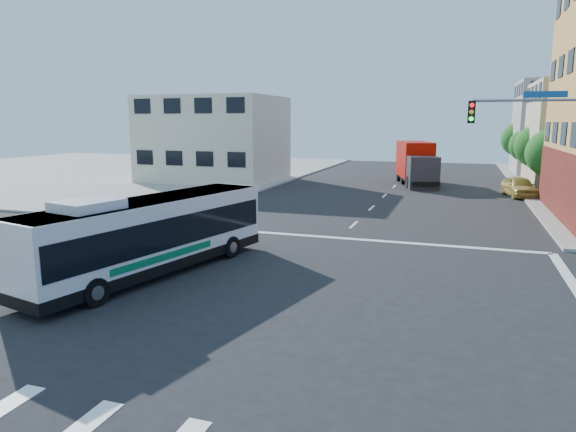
% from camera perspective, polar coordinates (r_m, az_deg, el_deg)
% --- Properties ---
extents(ground, '(120.00, 120.00, 0.00)m').
position_cam_1_polar(ground, '(16.74, -1.66, -9.40)').
color(ground, black).
rests_on(ground, ground).
extents(sidewalk_nw, '(50.00, 50.00, 0.15)m').
position_cam_1_polar(sidewalk_nw, '(64.38, -20.51, 4.81)').
color(sidewalk_nw, gray).
rests_on(sidewalk_nw, ground).
extents(building_east_far, '(12.06, 10.06, 10.00)m').
position_cam_1_polar(building_east_far, '(63.79, 29.36, 8.54)').
color(building_east_far, '#999994').
rests_on(building_east_far, ground).
extents(building_west, '(12.06, 10.06, 8.00)m').
position_cam_1_polar(building_west, '(50.10, -8.17, 8.45)').
color(building_west, beige).
rests_on(building_west, ground).
extents(signal_mast_ne, '(7.91, 1.13, 8.07)m').
position_cam_1_polar(signal_mast_ne, '(25.64, 26.95, 7.77)').
color(signal_mast_ne, slate).
rests_on(signal_mast_ne, ground).
extents(street_tree_a, '(3.60, 3.60, 5.53)m').
position_cam_1_polar(street_tree_a, '(43.21, 27.33, 6.53)').
color(street_tree_a, '#352013').
rests_on(street_tree_a, ground).
extents(street_tree_b, '(3.80, 3.80, 5.79)m').
position_cam_1_polar(street_tree_b, '(51.12, 26.04, 7.26)').
color(street_tree_b, '#352013').
rests_on(street_tree_b, ground).
extents(street_tree_c, '(3.40, 3.40, 5.29)m').
position_cam_1_polar(street_tree_c, '(59.07, 25.06, 7.34)').
color(street_tree_c, '#352013').
rests_on(street_tree_c, ground).
extents(street_tree_d, '(4.00, 4.00, 6.03)m').
position_cam_1_polar(street_tree_d, '(67.01, 24.36, 8.01)').
color(street_tree_d, '#352013').
rests_on(street_tree_d, ground).
extents(transit_bus, '(4.62, 10.95, 3.17)m').
position_cam_1_polar(transit_bus, '(19.81, -15.00, -1.94)').
color(transit_bus, black).
rests_on(transit_bus, ground).
extents(box_truck, '(4.58, 8.88, 3.84)m').
position_cam_1_polar(box_truck, '(48.10, 14.08, 5.60)').
color(box_truck, '#29282E').
rests_on(box_truck, ground).
extents(parked_car, '(2.69, 4.83, 1.55)m').
position_cam_1_polar(parked_car, '(43.11, 24.32, 3.00)').
color(parked_car, gold).
rests_on(parked_car, ground).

